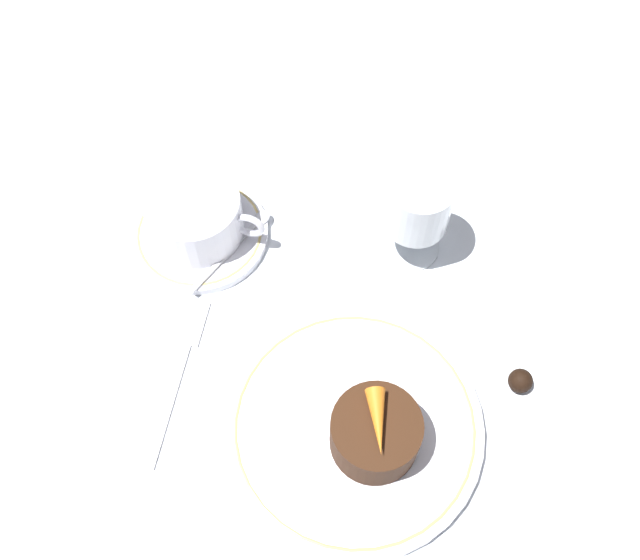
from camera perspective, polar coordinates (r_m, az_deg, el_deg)
The scene contains 10 objects.
ground_plane at distance 0.73m, azimuth 2.00°, elevation -7.42°, with size 3.00×3.00×0.00m, color white.
dinner_plate at distance 0.71m, azimuth 2.66°, elevation -11.13°, with size 0.24×0.24×0.01m.
saucer at distance 0.81m, azimuth -9.10°, elevation 3.56°, with size 0.14×0.14×0.01m.
coffee_cup at distance 0.79m, azimuth -9.49°, elevation 4.94°, with size 0.13×0.10×0.05m.
spoon at distance 0.79m, azimuth -6.18°, elevation 2.94°, with size 0.06×0.12×0.00m.
wine_glass at distance 0.74m, azimuth 7.44°, elevation 5.47°, with size 0.07×0.07×0.11m.
fork at distance 0.75m, azimuth -10.46°, elevation -6.04°, with size 0.03×0.18×0.01m.
dessert_cake at distance 0.68m, azimuth 4.24°, elevation -11.59°, with size 0.08×0.08×0.05m.
carrot_garnish at distance 0.64m, azimuth 4.44°, elevation -10.70°, with size 0.03×0.06×0.02m.
chocolate_truffle at distance 0.74m, azimuth 15.02°, elevation -7.43°, with size 0.02×0.02×0.02m.
Camera 1 is at (0.04, -0.26, 0.68)m, focal length 42.00 mm.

